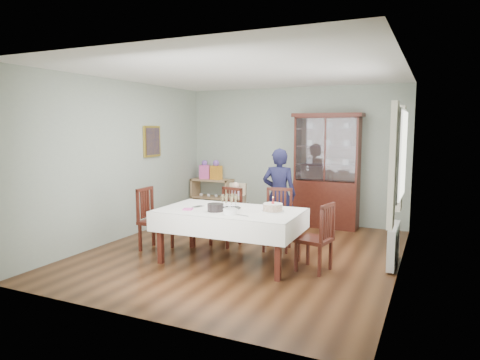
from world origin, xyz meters
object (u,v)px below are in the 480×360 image
Objects in this scene: chair_far_left at (226,228)px; gift_bag_pink at (205,171)px; chair_end_right at (315,251)px; china_cabinet at (327,169)px; high_chair at (236,214)px; chair_far_right at (277,232)px; chair_end_left at (155,231)px; gift_bag_orange at (216,171)px; sideboard at (212,197)px; woman at (279,194)px; birthday_cake at (273,208)px; champagne_tray at (229,205)px; dining_table at (230,236)px.

chair_far_left is 2.29× the size of gift_bag_pink.
gift_bag_pink is (-3.15, 2.61, 0.70)m from chair_end_right.
china_cabinet reaches higher than high_chair.
chair_far_right is 0.98× the size of chair_end_left.
chair_far_right is at bearing 15.19° from chair_far_left.
high_chair is at bearing -49.66° from gift_bag_orange.
china_cabinet is 2.42× the size of sideboard.
gift_bag_orange is at bearing -120.97° from chair_end_right.
chair_end_left is (-2.07, -2.66, -0.83)m from china_cabinet.
high_chair is 1.92m from gift_bag_pink.
sideboard is at bearing -42.26° from woman.
gift_bag_orange reaches higher than high_chair.
chair_end_right is at bearing -42.41° from high_chair.
chair_far_left is 1.39m from birthday_cake.
gift_bag_orange is at bearing -43.36° from woman.
birthday_cake is (1.95, 0.02, 0.53)m from chair_end_left.
gift_bag_orange is (-0.32, 2.67, 0.70)m from chair_end_left.
sideboard is at bearing 7.64° from chair_end_left.
china_cabinet is at bearing -0.49° from sideboard.
champagne_tray is (1.75, -2.72, 0.42)m from sideboard.
chair_end_right is at bearing -42.29° from gift_bag_orange.
high_chair is (-1.34, -1.23, -0.76)m from china_cabinet.
china_cabinet is 2.66m from birthday_cake.
china_cabinet is at bearing 74.37° from champagne_tray.
china_cabinet reaches higher than sideboard.
gift_bag_pink is (-2.17, 1.29, 0.20)m from woman.
chair_end_right is at bearing -39.62° from gift_bag_pink.
chair_far_left is (-1.19, -1.94, -0.85)m from china_cabinet.
chair_end_left is at bearing -80.81° from sideboard.
chair_end_right is at bearing -79.64° from china_cabinet.
chair_far_left is 0.72m from high_chair.
chair_end_left is 2.54m from chair_end_right.
gift_bag_pink is at bearing -39.73° from woman.
woman is 2.53m from gift_bag_pink.
chair_end_left is (-1.35, 0.08, -0.10)m from dining_table.
birthday_cake is 3.68m from gift_bag_pink.
chair_end_left is at bearing -77.37° from chair_end_right.
chair_end_left is at bearing -129.81° from chair_far_left.
china_cabinet is at bearing 87.49° from birthday_cake.
chair_end_left is 1.03× the size of high_chair.
sideboard is 2.89m from chair_far_right.
dining_table is 1.35m from chair_end_left.
gift_bag_pink is at bearing 180.00° from gift_bag_orange.
woman reaches higher than birthday_cake.
woman reaches higher than dining_table.
gift_bag_pink reaches higher than chair_end_right.
dining_table is at bearing -104.69° from china_cabinet.
woman is 0.94m from high_chair.
chair_far_left is at bearing 174.36° from chair_far_right.
chair_far_right is at bearing 105.00° from birthday_cake.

